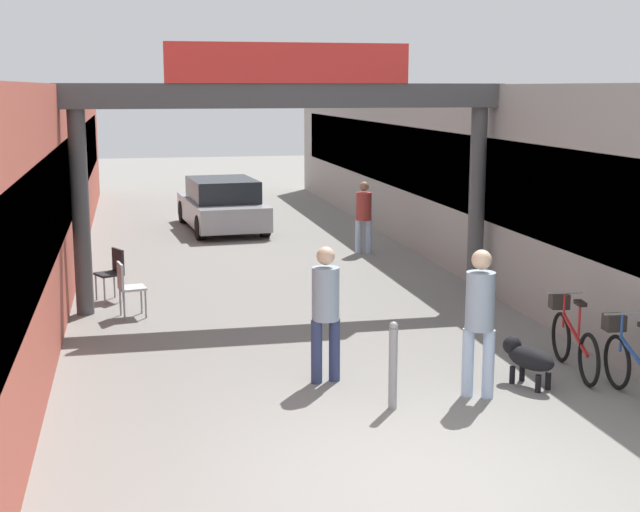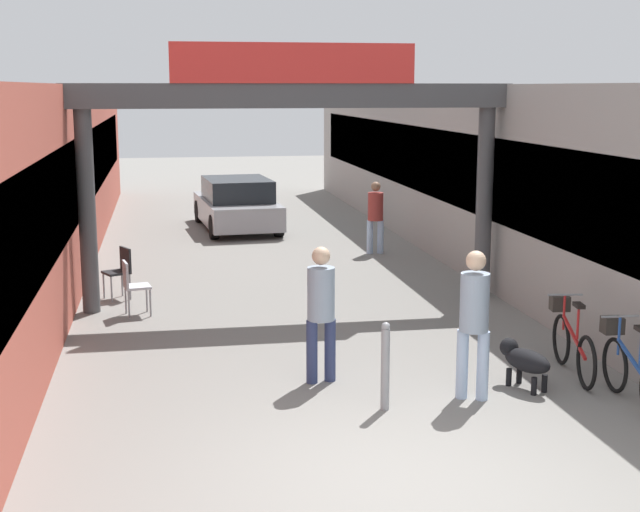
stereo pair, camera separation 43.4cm
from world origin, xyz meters
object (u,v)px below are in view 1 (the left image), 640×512
(bicycle_blue_nearest, at_px, (633,364))
(pedestrian_companion, at_px, (326,305))
(cafe_chair_aluminium_nearer, at_px, (127,284))
(pedestrian_with_dog, at_px, (480,313))
(bollard_post_metal, at_px, (393,365))
(cafe_chair_black_farther, at_px, (113,269))
(bicycle_red_second, at_px, (572,338))
(dog_on_leash, at_px, (527,357))
(parked_car_silver, at_px, (222,205))
(pedestrian_carrying_crate, at_px, (364,213))

(bicycle_blue_nearest, bearing_deg, pedestrian_companion, 157.74)
(cafe_chair_aluminium_nearer, bearing_deg, pedestrian_with_dog, -49.21)
(bollard_post_metal, xyz_separation_m, cafe_chair_black_farther, (-3.19, 6.10, 0.02))
(pedestrian_companion, distance_m, bollard_post_metal, 1.30)
(bicycle_blue_nearest, distance_m, bicycle_red_second, 1.18)
(dog_on_leash, relative_size, parked_car_silver, 0.20)
(pedestrian_companion, bearing_deg, bicycle_red_second, -3.93)
(pedestrian_with_dog, xyz_separation_m, parked_car_silver, (-1.65, 13.30, -0.38))
(dog_on_leash, xyz_separation_m, bicycle_blue_nearest, (0.99, -0.74, 0.08))
(parked_car_silver, bearing_deg, bicycle_blue_nearest, -76.16)
(dog_on_leash, height_order, parked_car_silver, parked_car_silver)
(pedestrian_companion, distance_m, parked_car_silver, 12.38)
(pedestrian_with_dog, bearing_deg, bicycle_red_second, 24.02)
(dog_on_leash, relative_size, bicycle_blue_nearest, 0.48)
(pedestrian_companion, distance_m, dog_on_leash, 2.56)
(bicycle_red_second, bearing_deg, bollard_post_metal, -162.06)
(dog_on_leash, xyz_separation_m, cafe_chair_black_farther, (-5.04, 5.66, 0.18))
(pedestrian_with_dog, distance_m, cafe_chair_black_farther, 7.34)
(pedestrian_carrying_crate, distance_m, cafe_chair_aluminium_nearer, 6.93)
(pedestrian_carrying_crate, relative_size, bollard_post_metal, 1.55)
(dog_on_leash, xyz_separation_m, parked_car_silver, (-2.40, 13.02, 0.29))
(bicycle_red_second, bearing_deg, dog_on_leash, -152.52)
(bicycle_blue_nearest, xyz_separation_m, cafe_chair_aluminium_nearer, (-5.79, 5.16, 0.10))
(pedestrian_companion, bearing_deg, pedestrian_carrying_crate, 72.11)
(pedestrian_companion, xyz_separation_m, dog_on_leash, (2.39, -0.65, -0.63))
(pedestrian_with_dog, distance_m, parked_car_silver, 13.41)
(pedestrian_carrying_crate, height_order, dog_on_leash, pedestrian_carrying_crate)
(pedestrian_carrying_crate, bearing_deg, parked_car_silver, 124.51)
(pedestrian_with_dog, bearing_deg, bicycle_blue_nearest, -14.96)
(bollard_post_metal, height_order, cafe_chair_black_farther, bollard_post_metal)
(pedestrian_carrying_crate, bearing_deg, dog_on_leash, -92.04)
(bicycle_blue_nearest, bearing_deg, pedestrian_with_dog, 165.04)
(bollard_post_metal, bearing_deg, bicycle_blue_nearest, -6.07)
(bicycle_blue_nearest, height_order, bollard_post_metal, bollard_post_metal)
(bicycle_red_second, height_order, cafe_chair_black_farther, bicycle_red_second)
(pedestrian_companion, distance_m, pedestrian_carrying_crate, 8.85)
(dog_on_leash, relative_size, bicycle_red_second, 0.48)
(bollard_post_metal, distance_m, cafe_chair_aluminium_nearer, 5.68)
(bicycle_red_second, distance_m, cafe_chair_aluminium_nearer, 6.89)
(pedestrian_with_dog, distance_m, dog_on_leash, 1.04)
(cafe_chair_aluminium_nearer, bearing_deg, bicycle_red_second, -35.40)
(cafe_chair_aluminium_nearer, xyz_separation_m, cafe_chair_black_farther, (-0.24, 1.25, 0.00))
(pedestrian_carrying_crate, xyz_separation_m, dog_on_leash, (-0.32, -9.07, -0.55))
(bicycle_blue_nearest, xyz_separation_m, parked_car_silver, (-3.39, 13.76, 0.21))
(bicycle_red_second, relative_size, cafe_chair_aluminium_nearer, 1.89)
(pedestrian_with_dog, xyz_separation_m, bicycle_blue_nearest, (1.74, -0.47, -0.59))
(pedestrian_companion, xyz_separation_m, cafe_chair_aluminium_nearer, (-2.41, 3.77, -0.44))
(bicycle_blue_nearest, relative_size, bollard_post_metal, 1.64)
(pedestrian_carrying_crate, height_order, cafe_chair_black_farther, pedestrian_carrying_crate)
(bicycle_blue_nearest, bearing_deg, parked_car_silver, 103.84)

